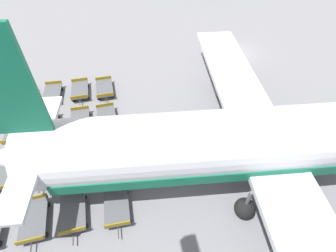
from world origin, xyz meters
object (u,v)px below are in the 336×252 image
object	(u,v)px
baggage_dolly_row_mid_b_col_d	(73,211)
baggage_dolly_row_near_col_c	(7,173)
baggage_dolly_row_near_col_a	(25,98)
baggage_dolly_row_mid_b_col_c	(79,159)
baggage_dolly_row_mid_a_col_a	(52,94)
baggage_dolly_row_far_col_a	(105,89)
baggage_dolly_row_near_col_b	(16,131)
baggage_dolly_row_mid_a_col_c	(43,167)
baggage_dolly_row_mid_a_col_d	(34,220)
baggage_dolly_row_far_col_b	(107,118)
baggage_dolly_row_mid_b_col_a	(80,90)
baggage_dolly_row_mid_b_col_b	(80,121)
airplane	(282,141)
baggage_dolly_row_far_col_d	(117,205)
baggage_dolly_row_mid_a_col_b	(48,124)
baggage_dolly_row_far_col_c	(111,155)

from	to	relation	value
baggage_dolly_row_mid_b_col_d	baggage_dolly_row_near_col_c	bearing A→B (deg)	-129.66
baggage_dolly_row_near_col_a	baggage_dolly_row_mid_b_col_d	xyz separation A→B (m)	(12.94, 5.12, 0.00)
baggage_dolly_row_mid_b_col_c	baggage_dolly_row_mid_a_col_a	bearing A→B (deg)	-162.06
baggage_dolly_row_near_col_c	baggage_dolly_row_far_col_a	distance (m)	11.45
baggage_dolly_row_near_col_b	baggage_dolly_row_mid_a_col_c	bearing A→B (deg)	31.82
baggage_dolly_row_mid_a_col_a	baggage_dolly_row_near_col_c	bearing A→B (deg)	-13.99
baggage_dolly_row_mid_a_col_d	baggage_dolly_row_far_col_b	size ratio (longest dim) A/B	1.00
baggage_dolly_row_mid_b_col_a	baggage_dolly_row_mid_b_col_b	world-z (taller)	same
baggage_dolly_row_near_col_a	baggage_dolly_row_far_col_a	size ratio (longest dim) A/B	1.01
baggage_dolly_row_mid_a_col_a	baggage_dolly_row_mid_b_col_b	size ratio (longest dim) A/B	1.00
baggage_dolly_row_near_col_a	baggage_dolly_row_far_col_b	xyz separation A→B (m)	(4.42, 7.60, 0.00)
baggage_dolly_row_mid_a_col_a	baggage_dolly_row_mid_a_col_c	size ratio (longest dim) A/B	1.00
baggage_dolly_row_near_col_b	baggage_dolly_row_near_col_c	xyz separation A→B (m)	(4.38, 0.18, 0.00)
airplane	baggage_dolly_row_mid_b_col_d	size ratio (longest dim) A/B	10.39
baggage_dolly_row_near_col_b	baggage_dolly_row_mid_b_col_a	xyz separation A→B (m)	(-4.63, 5.06, 0.00)
baggage_dolly_row_mid_a_col_d	baggage_dolly_row_far_col_d	distance (m)	5.19
baggage_dolly_row_mid_a_col_b	baggage_dolly_row_mid_b_col_a	size ratio (longest dim) A/B	1.01
baggage_dolly_row_near_col_a	baggage_dolly_row_near_col_c	xyz separation A→B (m)	(8.89, 0.23, 0.00)
baggage_dolly_row_mid_b_col_b	baggage_dolly_row_far_col_a	bearing A→B (deg)	152.63
baggage_dolly_row_mid_a_col_a	baggage_dolly_row_mid_a_col_c	bearing A→B (deg)	1.78
baggage_dolly_row_far_col_a	baggage_dolly_row_far_col_c	size ratio (longest dim) A/B	0.99
baggage_dolly_row_mid_a_col_b	airplane	bearing A→B (deg)	64.10
baggage_dolly_row_far_col_c	baggage_dolly_row_mid_b_col_c	bearing A→B (deg)	-92.71
baggage_dolly_row_mid_b_col_b	baggage_dolly_row_far_col_d	world-z (taller)	same
baggage_dolly_row_near_col_b	baggage_dolly_row_mid_a_col_d	bearing A→B (deg)	17.35
baggage_dolly_row_mid_a_col_d	baggage_dolly_row_far_col_c	distance (m)	6.60
baggage_dolly_row_mid_a_col_d	baggage_dolly_row_mid_b_col_a	distance (m)	13.36
baggage_dolly_row_near_col_a	baggage_dolly_row_mid_a_col_b	distance (m)	5.03
baggage_dolly_row_mid_b_col_d	airplane	bearing A→B (deg)	92.58
baggage_dolly_row_mid_b_col_a	baggage_dolly_row_far_col_a	world-z (taller)	same
baggage_dolly_row_mid_b_col_a	baggage_dolly_row_far_col_b	bearing A→B (deg)	28.64
baggage_dolly_row_mid_b_col_b	baggage_dolly_row_far_col_c	distance (m)	4.98
baggage_dolly_row_mid_a_col_a	baggage_dolly_row_mid_b_col_b	world-z (taller)	same
baggage_dolly_row_near_col_a	baggage_dolly_row_mid_b_col_a	distance (m)	5.12
baggage_dolly_row_far_col_c	baggage_dolly_row_far_col_d	size ratio (longest dim) A/B	1.01
baggage_dolly_row_mid_b_col_c	baggage_dolly_row_mid_b_col_d	size ratio (longest dim) A/B	1.00
baggage_dolly_row_mid_b_col_a	baggage_dolly_row_far_col_d	world-z (taller)	same
baggage_dolly_row_mid_b_col_b	baggage_dolly_row_mid_a_col_d	bearing A→B (deg)	-16.61
baggage_dolly_row_mid_b_col_c	baggage_dolly_row_far_col_c	distance (m)	2.43
baggage_dolly_row_mid_a_col_c	baggage_dolly_row_mid_a_col_d	size ratio (longest dim) A/B	0.99
baggage_dolly_row_near_col_b	airplane	bearing A→B (deg)	67.78
baggage_dolly_row_mid_b_col_d	baggage_dolly_row_far_col_b	bearing A→B (deg)	163.74
baggage_dolly_row_mid_b_col_d	baggage_dolly_row_far_col_a	size ratio (longest dim) A/B	1.00
baggage_dolly_row_near_col_c	baggage_dolly_row_far_col_b	distance (m)	8.62
baggage_dolly_row_near_col_c	baggage_dolly_row_mid_a_col_a	world-z (taller)	same
airplane	baggage_dolly_row_mid_b_col_c	size ratio (longest dim) A/B	10.37
airplane	baggage_dolly_row_mid_a_col_c	size ratio (longest dim) A/B	10.46
airplane	baggage_dolly_row_mid_a_col_d	world-z (taller)	airplane
baggage_dolly_row_mid_a_col_b	baggage_dolly_row_far_col_b	xyz separation A→B (m)	(0.13, 4.97, 0.00)
baggage_dolly_row_near_col_b	baggage_dolly_row_mid_a_col_b	bearing A→B (deg)	95.00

